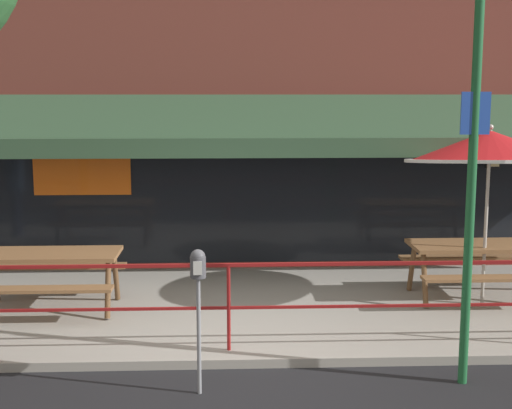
# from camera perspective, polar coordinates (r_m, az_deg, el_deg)

# --- Properties ---
(ground_plane) EXTENTS (120.00, 120.00, 0.00)m
(ground_plane) POSITION_cam_1_polar(r_m,az_deg,el_deg) (7.68, -2.16, -13.03)
(ground_plane) COLOR black
(patio_deck) EXTENTS (15.00, 4.00, 0.10)m
(patio_deck) POSITION_cam_1_polar(r_m,az_deg,el_deg) (9.55, -2.23, -8.27)
(patio_deck) COLOR #9E998E
(patio_deck) RESTS_ON ground
(patio_railing) EXTENTS (13.84, 0.04, 0.97)m
(patio_railing) POSITION_cam_1_polar(r_m,az_deg,el_deg) (7.71, -2.21, -6.67)
(patio_railing) COLOR maroon
(patio_railing) RESTS_ON patio_deck
(picnic_table_left) EXTENTS (1.80, 1.42, 0.76)m
(picnic_table_left) POSITION_cam_1_polar(r_m,az_deg,el_deg) (9.49, -16.28, -4.63)
(picnic_table_left) COLOR brown
(picnic_table_left) RESTS_ON patio_deck
(picnic_table_centre) EXTENTS (1.80, 1.42, 0.76)m
(picnic_table_centre) POSITION_cam_1_polar(r_m,az_deg,el_deg) (10.08, 17.29, -3.90)
(picnic_table_centre) COLOR brown
(picnic_table_centre) RESTS_ON patio_deck
(patio_umbrella_centre) EXTENTS (2.14, 2.14, 2.38)m
(patio_umbrella_centre) POSITION_cam_1_polar(r_m,az_deg,el_deg) (9.63, 18.19, 4.36)
(patio_umbrella_centre) COLOR #B7B2A8
(patio_umbrella_centre) RESTS_ON patio_deck
(parking_meter_far) EXTENTS (0.15, 0.16, 1.42)m
(parking_meter_far) POSITION_cam_1_polar(r_m,az_deg,el_deg) (6.75, -4.65, -5.87)
(parking_meter_far) COLOR gray
(parking_meter_far) RESTS_ON ground
(street_sign_pole) EXTENTS (0.28, 0.09, 3.72)m
(street_sign_pole) POSITION_cam_1_polar(r_m,az_deg,el_deg) (7.14, 16.82, 0.88)
(street_sign_pole) COLOR #1E6033
(street_sign_pole) RESTS_ON ground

